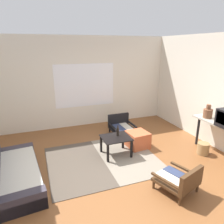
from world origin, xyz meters
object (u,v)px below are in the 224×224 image
object	(u,v)px
wicker_basket	(203,148)
ottoman_orange	(138,140)
armchair_striped_foreground	(180,180)
console_shelf	(221,128)
coffee_table	(116,141)
glass_bottle	(118,131)
couch	(12,173)
armchair_by_window	(121,125)
clay_vase	(208,113)

from	to	relation	value
wicker_basket	ottoman_orange	bearing A→B (deg)	146.15
armchair_striped_foreground	console_shelf	bearing A→B (deg)	23.98
coffee_table	glass_bottle	distance (m)	0.21
couch	coffee_table	size ratio (longest dim) A/B	3.04
couch	armchair_by_window	bearing A→B (deg)	28.01
coffee_table	armchair_striped_foreground	bearing A→B (deg)	-71.24
glass_bottle	ottoman_orange	bearing A→B (deg)	10.64
coffee_table	glass_bottle	size ratio (longest dim) A/B	2.57
wicker_basket	glass_bottle	bearing A→B (deg)	158.12
coffee_table	console_shelf	distance (m)	2.33
coffee_table	ottoman_orange	xyz separation A→B (m)	(0.65, 0.18, -0.16)
couch	coffee_table	distance (m)	2.17
coffee_table	console_shelf	size ratio (longest dim) A/B	0.44
clay_vase	wicker_basket	size ratio (longest dim) A/B	1.18
armchair_striped_foreground	glass_bottle	xyz separation A→B (m)	(-0.46, 1.65, 0.30)
couch	clay_vase	distance (m)	4.34
couch	wicker_basket	size ratio (longest dim) A/B	7.15
wicker_basket	armchair_by_window	bearing A→B (deg)	125.57
couch	armchair_by_window	xyz separation A→B (m)	(2.75, 1.46, 0.01)
clay_vase	glass_bottle	distance (m)	2.16
coffee_table	armchair_by_window	world-z (taller)	armchair_by_window
ottoman_orange	glass_bottle	xyz separation A→B (m)	(-0.58, -0.11, 0.35)
coffee_table	console_shelf	xyz separation A→B (m)	(2.14, -0.87, 0.33)
armchair_by_window	wicker_basket	bearing A→B (deg)	-54.43
armchair_striped_foreground	console_shelf	distance (m)	1.81
console_shelf	wicker_basket	xyz separation A→B (m)	(-0.23, 0.20, -0.55)
armchair_by_window	wicker_basket	distance (m)	2.23
glass_bottle	couch	bearing A→B (deg)	-170.12
ottoman_orange	wicker_basket	distance (m)	1.52
console_shelf	armchair_striped_foreground	bearing A→B (deg)	-156.02
armchair_by_window	console_shelf	size ratio (longest dim) A/B	0.45
glass_bottle	clay_vase	bearing A→B (deg)	-13.83
couch	glass_bottle	world-z (taller)	couch
glass_bottle	armchair_by_window	bearing A→B (deg)	63.47
coffee_table	glass_bottle	bearing A→B (deg)	44.11
armchair_by_window	clay_vase	world-z (taller)	clay_vase
glass_bottle	wicker_basket	size ratio (longest dim) A/B	0.92
console_shelf	wicker_basket	world-z (taller)	console_shelf
clay_vase	console_shelf	bearing A→B (deg)	-90.00
ottoman_orange	couch	bearing A→B (deg)	-169.96
coffee_table	ottoman_orange	world-z (taller)	coffee_table
armchair_striped_foreground	console_shelf	size ratio (longest dim) A/B	0.54
couch	clay_vase	size ratio (longest dim) A/B	6.04
ottoman_orange	clay_vase	bearing A→B (deg)	-22.49
console_shelf	wicker_basket	size ratio (longest dim) A/B	5.33
coffee_table	clay_vase	size ratio (longest dim) A/B	1.99
ottoman_orange	console_shelf	world-z (taller)	console_shelf
coffee_table	armchair_by_window	distance (m)	1.31
coffee_table	console_shelf	world-z (taller)	console_shelf
armchair_by_window	console_shelf	distance (m)	2.57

